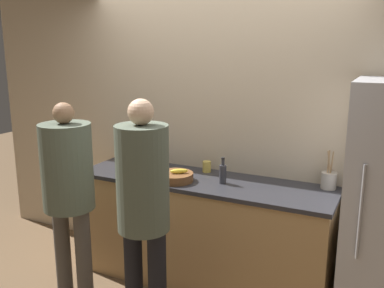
# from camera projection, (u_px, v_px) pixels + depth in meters

# --- Properties ---
(wall_back) EXTENTS (5.20, 0.06, 2.60)m
(wall_back) POSITION_uv_depth(u_px,v_px,m) (219.00, 132.00, 3.84)
(wall_back) COLOR #C6B293
(wall_back) RESTS_ON ground_plane
(counter) EXTENTS (2.21, 0.68, 0.95)m
(counter) POSITION_uv_depth(u_px,v_px,m) (203.00, 230.00, 3.74)
(counter) COLOR tan
(counter) RESTS_ON ground_plane
(person_left) EXTENTS (0.40, 0.40, 1.64)m
(person_left) POSITION_uv_depth(u_px,v_px,m) (68.00, 182.00, 3.38)
(person_left) COLOR #4C4742
(person_left) RESTS_ON ground_plane
(person_center) EXTENTS (0.36, 0.36, 1.73)m
(person_center) POSITION_uv_depth(u_px,v_px,m) (143.00, 200.00, 2.89)
(person_center) COLOR black
(person_center) RESTS_ON ground_plane
(fruit_bowl) EXTENTS (0.31, 0.31, 0.11)m
(fruit_bowl) POSITION_uv_depth(u_px,v_px,m) (175.00, 177.00, 3.57)
(fruit_bowl) COLOR brown
(fruit_bowl) RESTS_ON counter
(utensil_crock) EXTENTS (0.12, 0.12, 0.31)m
(utensil_crock) POSITION_uv_depth(u_px,v_px,m) (329.00, 180.00, 3.37)
(utensil_crock) COLOR #ADA393
(utensil_crock) RESTS_ON counter
(bottle_clear) EXTENTS (0.06, 0.06, 0.15)m
(bottle_clear) POSITION_uv_depth(u_px,v_px,m) (122.00, 161.00, 3.96)
(bottle_clear) COLOR silver
(bottle_clear) RESTS_ON counter
(bottle_dark) EXTENTS (0.06, 0.06, 0.22)m
(bottle_dark) POSITION_uv_depth(u_px,v_px,m) (223.00, 173.00, 3.50)
(bottle_dark) COLOR #333338
(bottle_dark) RESTS_ON counter
(bottle_amber) EXTENTS (0.06, 0.06, 0.18)m
(bottle_amber) POSITION_uv_depth(u_px,v_px,m) (135.00, 167.00, 3.74)
(bottle_amber) COLOR brown
(bottle_amber) RESTS_ON counter
(cup_yellow) EXTENTS (0.08, 0.08, 0.10)m
(cup_yellow) POSITION_uv_depth(u_px,v_px,m) (207.00, 167.00, 3.82)
(cup_yellow) COLOR gold
(cup_yellow) RESTS_ON counter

